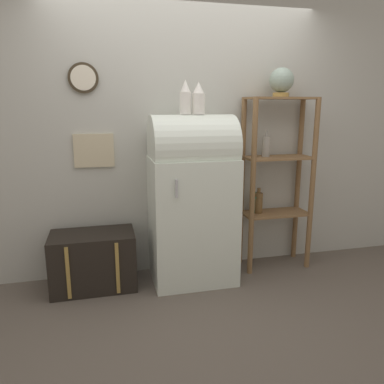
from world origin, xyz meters
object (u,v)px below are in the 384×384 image
at_px(refrigerator, 192,198).
at_px(vase_center, 199,99).
at_px(vase_left, 185,98).
at_px(suitcase_trunk, 93,261).
at_px(globe, 282,81).

xyz_separation_m(refrigerator, vase_center, (0.06, 0.00, 0.87)).
relative_size(refrigerator, vase_left, 5.25).
bearing_deg(suitcase_trunk, vase_center, -1.77).
bearing_deg(suitcase_trunk, globe, 2.31).
bearing_deg(vase_center, refrigerator, -176.14).
distance_m(refrigerator, globe, 1.36).
xyz_separation_m(suitcase_trunk, globe, (1.78, 0.07, 1.57)).
height_order(refrigerator, globe, globe).
height_order(refrigerator, vase_center, vase_center).
relative_size(suitcase_trunk, vase_center, 2.68).
xyz_separation_m(suitcase_trunk, vase_left, (0.84, -0.02, 1.41)).
relative_size(suitcase_trunk, globe, 2.75).
distance_m(globe, vase_left, 0.95).
distance_m(suitcase_trunk, globe, 2.37).
relative_size(vase_left, vase_center, 1.07).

